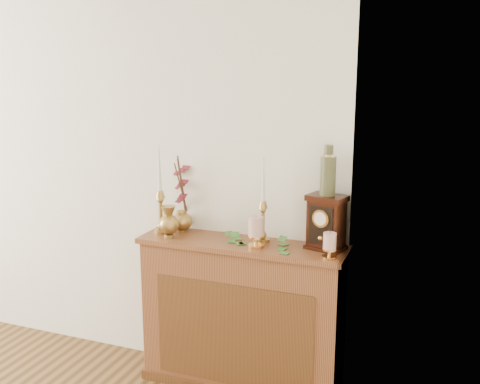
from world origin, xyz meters
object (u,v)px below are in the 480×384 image
at_px(candlestick_left, 160,205).
at_px(candlestick_center, 263,215).
at_px(bud_vase, 169,222).
at_px(ceramic_vase, 328,173).
at_px(ginger_jar, 182,196).
at_px(mantel_clock, 326,223).

relative_size(candlestick_left, candlestick_center, 1.08).
bearing_deg(candlestick_left, bud_vase, -37.05).
bearing_deg(bud_vase, ceramic_vase, 7.76).
relative_size(bud_vase, ceramic_vase, 0.70).
relative_size(candlestick_left, ceramic_vase, 1.96).
distance_m(ginger_jar, ceramic_vase, 0.95).
height_order(candlestick_left, ceramic_vase, ceramic_vase).
distance_m(candlestick_left, ceramic_vase, 1.05).
bearing_deg(ceramic_vase, candlestick_left, -176.77).
xyz_separation_m(mantel_clock, ceramic_vase, (0.00, 0.00, 0.28)).
xyz_separation_m(bud_vase, ginger_jar, (-0.00, 0.19, 0.12)).
bearing_deg(ceramic_vase, ginger_jar, 176.18).
height_order(bud_vase, ceramic_vase, ceramic_vase).
xyz_separation_m(ginger_jar, mantel_clock, (0.92, -0.06, -0.06)).
xyz_separation_m(candlestick_center, mantel_clock, (0.37, 0.00, -0.01)).
relative_size(candlestick_left, ginger_jar, 1.13).
bearing_deg(ceramic_vase, mantel_clock, -105.63).
bearing_deg(bud_vase, candlestick_center, 12.24).
bearing_deg(mantel_clock, candlestick_left, -161.28).
distance_m(bud_vase, mantel_clock, 0.93).
bearing_deg(ginger_jar, ceramic_vase, -3.82).
height_order(mantel_clock, ceramic_vase, ceramic_vase).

